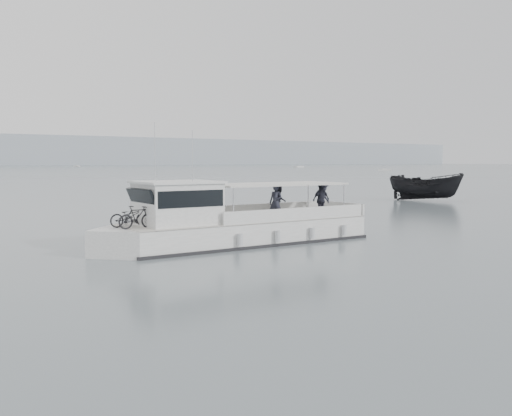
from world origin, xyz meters
TOP-DOWN VIEW (x-y plane):
  - ground at (0.00, 0.00)m, footprint 1400.00×1400.00m
  - tour_boat at (-1.43, -0.40)m, footprint 13.39×3.66m
  - dark_motorboat at (29.46, 13.23)m, footprint 5.58×7.24m

SIDE VIEW (x-z plane):
  - ground at x=0.00m, z-range 0.00..0.00m
  - tour_boat at x=-1.43m, z-range -1.88..3.72m
  - dark_motorboat at x=29.46m, z-range 0.00..2.65m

